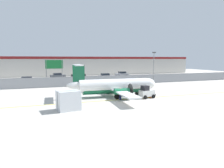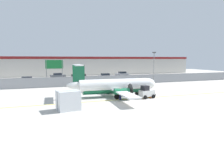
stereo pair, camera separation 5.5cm
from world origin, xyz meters
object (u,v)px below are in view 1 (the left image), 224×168
at_px(baggage_tug, 147,92).
at_px(traffic_cone_near_right, 150,96).
at_px(traffic_cone_near_left, 129,94).
at_px(parked_car_4, 122,74).
at_px(ground_crew_worker, 120,93).
at_px(highway_sign, 54,67).
at_px(parked_car_3, 106,76).
at_px(parked_car_1, 58,76).
at_px(apron_light_pole, 154,65).
at_px(commuter_airplane, 116,86).
at_px(parked_car_2, 78,75).
at_px(parked_car_0, 27,80).
at_px(cargo_container, 68,100).

height_order(baggage_tug, traffic_cone_near_right, baggage_tug).
height_order(traffic_cone_near_left, parked_car_4, parked_car_4).
relative_size(ground_crew_worker, parked_car_4, 0.40).
bearing_deg(highway_sign, parked_car_3, 35.11).
bearing_deg(highway_sign, baggage_tug, -56.25).
bearing_deg(traffic_cone_near_left, parked_car_1, 105.08).
bearing_deg(parked_car_3, apron_light_pole, -64.67).
height_order(parked_car_1, parked_car_3, same).
bearing_deg(ground_crew_worker, traffic_cone_near_left, 103.30).
height_order(ground_crew_worker, parked_car_3, same).
bearing_deg(apron_light_pole, parked_car_1, 134.36).
xyz_separation_m(commuter_airplane, apron_light_pole, (13.14, 11.00, 2.70)).
distance_m(parked_car_1, highway_sign, 16.32).
height_order(parked_car_1, parked_car_2, same).
height_order(commuter_airplane, traffic_cone_near_right, commuter_airplane).
relative_size(ground_crew_worker, parked_car_0, 0.40).
bearing_deg(parked_car_3, ground_crew_worker, -103.69).
xyz_separation_m(apron_light_pole, highway_sign, (-21.31, 4.13, -0.16)).
bearing_deg(baggage_tug, commuter_airplane, 133.98).
distance_m(baggage_tug, highway_sign, 21.79).
distance_m(parked_car_1, parked_car_4, 20.09).
height_order(traffic_cone_near_right, parked_car_4, parked_car_4).
distance_m(baggage_tug, parked_car_3, 28.14).
distance_m(commuter_airplane, parked_car_2, 31.33).
distance_m(commuter_airplane, ground_crew_worker, 2.82).
bearing_deg(parked_car_2, traffic_cone_near_right, -79.66).
relative_size(cargo_container, parked_car_4, 0.63).
xyz_separation_m(baggage_tug, parked_car_1, (-10.25, 33.82, 0.04)).
distance_m(traffic_cone_near_right, highway_sign, 22.22).
xyz_separation_m(ground_crew_worker, apron_light_pole, (13.45, 13.73, 3.35)).
distance_m(ground_crew_worker, parked_car_0, 27.51).
bearing_deg(parked_car_0, commuter_airplane, -58.71).
relative_size(baggage_tug, parked_car_3, 0.59).
relative_size(traffic_cone_near_right, parked_car_4, 0.15).
height_order(traffic_cone_near_right, apron_light_pole, apron_light_pole).
bearing_deg(apron_light_pole, traffic_cone_near_right, -122.18).
relative_size(parked_car_4, apron_light_pole, 0.59).
distance_m(traffic_cone_near_left, parked_car_4, 33.91).
bearing_deg(parked_car_2, parked_car_4, 2.20).
xyz_separation_m(commuter_airplane, parked_car_1, (-6.45, 31.03, -0.71)).
bearing_deg(apron_light_pole, cargo_container, -141.05).
distance_m(traffic_cone_near_right, parked_car_2, 34.40).
xyz_separation_m(parked_car_1, highway_sign, (-1.72, -15.90, 3.24)).
xyz_separation_m(parked_car_0, parked_car_2, (13.43, 10.13, 0.00)).
bearing_deg(commuter_airplane, traffic_cone_near_left, -11.67).
relative_size(ground_crew_worker, traffic_cone_near_left, 2.66).
relative_size(cargo_container, parked_car_2, 0.63).
bearing_deg(baggage_tug, cargo_container, -174.44).
height_order(cargo_container, traffic_cone_near_left, cargo_container).
bearing_deg(ground_crew_worker, parked_car_4, 127.64).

